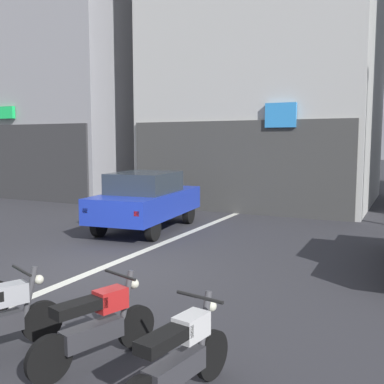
% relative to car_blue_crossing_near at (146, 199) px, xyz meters
% --- Properties ---
extents(ground_plane, '(120.00, 120.00, 0.00)m').
position_rel_car_blue_crossing_near_xyz_m(ground_plane, '(1.26, -4.01, -0.89)').
color(ground_plane, '#333338').
extents(lane_centre_line, '(0.20, 18.00, 0.01)m').
position_rel_car_blue_crossing_near_xyz_m(lane_centre_line, '(1.26, 1.99, -0.88)').
color(lane_centre_line, silver).
rests_on(lane_centre_line, ground).
extents(building_corner_left, '(9.41, 9.49, 15.42)m').
position_rel_car_blue_crossing_near_xyz_m(building_corner_left, '(-9.27, 8.02, 6.81)').
color(building_corner_left, '#9E9EA3').
rests_on(building_corner_left, ground).
extents(building_mid_block, '(8.30, 8.36, 15.20)m').
position_rel_car_blue_crossing_near_xyz_m(building_mid_block, '(1.17, 8.02, 6.70)').
color(building_mid_block, silver).
rests_on(building_mid_block, ground).
extents(car_blue_crossing_near, '(2.19, 4.27, 1.64)m').
position_rel_car_blue_crossing_near_xyz_m(car_blue_crossing_near, '(0.00, 0.00, 0.00)').
color(car_blue_crossing_near, black).
rests_on(car_blue_crossing_near, ground).
extents(motorcycle_red_row_right_mid, '(0.66, 1.61, 0.98)m').
position_rel_car_blue_crossing_near_xyz_m(motorcycle_red_row_right_mid, '(3.61, -6.87, -0.43)').
color(motorcycle_red_row_right_mid, black).
rests_on(motorcycle_red_row_right_mid, ground).
extents(motorcycle_white_row_rightmost, '(0.55, 1.66, 0.98)m').
position_rel_car_blue_crossing_near_xyz_m(motorcycle_white_row_rightmost, '(4.80, -7.16, -0.43)').
color(motorcycle_white_row_rightmost, black).
rests_on(motorcycle_white_row_rightmost, ground).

